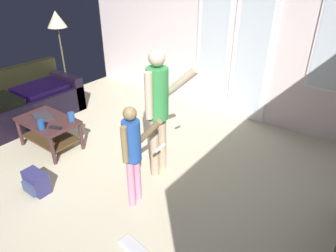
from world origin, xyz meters
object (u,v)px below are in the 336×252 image
object	(u,v)px
person_adult	(159,104)
floor_lamp	(57,24)
backpack	(36,182)
leather_couch	(17,106)
cup_near_edge	(41,125)
loose_keyboard	(138,252)
laptop_closed	(43,116)
person_child	(133,149)
tv_remote_black	(55,128)
cup_by_laptop	(71,117)
coffee_table	(49,127)

from	to	relation	value
person_adult	floor_lamp	bearing A→B (deg)	163.95
floor_lamp	backpack	xyz separation A→B (m)	(2.09, -2.02, -1.25)
leather_couch	cup_near_edge	size ratio (longest dim) A/B	16.18
loose_keyboard	laptop_closed	size ratio (longest dim) A/B	1.40
person_child	loose_keyboard	size ratio (longest dim) A/B	2.55
backpack	loose_keyboard	bearing A→B (deg)	2.56
floor_lamp	tv_remote_black	xyz separation A→B (m)	(1.71, -1.42, -0.92)
person_child	cup_by_laptop	bearing A→B (deg)	168.07
coffee_table	cup_near_edge	bearing A→B (deg)	-47.09
cup_by_laptop	tv_remote_black	world-z (taller)	cup_by_laptop
cup_near_edge	cup_by_laptop	xyz separation A→B (m)	(0.12, 0.38, -0.00)
leather_couch	backpack	distance (m)	1.98
floor_lamp	tv_remote_black	size ratio (longest dim) A/B	9.38
laptop_closed	cup_by_laptop	bearing A→B (deg)	39.74
laptop_closed	tv_remote_black	bearing A→B (deg)	4.41
tv_remote_black	laptop_closed	bearing A→B (deg)	145.31
coffee_table	backpack	bearing A→B (deg)	-44.38
floor_lamp	laptop_closed	xyz separation A→B (m)	(1.28, -1.33, -0.92)
person_adult	loose_keyboard	distance (m)	1.55
person_child	laptop_closed	world-z (taller)	person_child
coffee_table	floor_lamp	size ratio (longest dim) A/B	0.54
person_child	cup_near_edge	distance (m)	1.56
floor_lamp	loose_keyboard	distance (m)	4.31
leather_couch	person_adult	xyz separation A→B (m)	(2.69, 0.33, 0.64)
coffee_table	floor_lamp	bearing A→B (deg)	136.29
loose_keyboard	tv_remote_black	xyz separation A→B (m)	(-1.89, 0.53, 0.44)
cup_by_laptop	person_adult	bearing A→B (deg)	12.62
backpack	cup_near_edge	bearing A→B (deg)	136.61
person_child	backpack	size ratio (longest dim) A/B	3.76
person_adult	person_child	distance (m)	0.65
backpack	cup_by_laptop	size ratio (longest dim) A/B	2.61
floor_lamp	tv_remote_black	bearing A→B (deg)	-39.73
coffee_table	person_adult	size ratio (longest dim) A/B	0.55
person_adult	backpack	world-z (taller)	person_adult
leather_couch	loose_keyboard	bearing A→B (deg)	-12.98
leather_couch	coffee_table	distance (m)	1.11
leather_couch	backpack	world-z (taller)	leather_couch
laptop_closed	person_adult	bearing A→B (deg)	31.95
floor_lamp	laptop_closed	world-z (taller)	floor_lamp
leather_couch	person_adult	world-z (taller)	person_adult
cup_by_laptop	leather_couch	bearing A→B (deg)	-178.32
laptop_closed	floor_lamp	bearing A→B (deg)	150.66
person_adult	loose_keyboard	world-z (taller)	person_adult
backpack	floor_lamp	bearing A→B (deg)	136.06
coffee_table	backpack	distance (m)	0.99
leather_couch	cup_by_laptop	xyz separation A→B (m)	(1.39, 0.04, 0.21)
coffee_table	floor_lamp	world-z (taller)	floor_lamp
person_adult	laptop_closed	xyz separation A→B (m)	(-1.71, -0.47, -0.48)
coffee_table	laptop_closed	xyz separation A→B (m)	(-0.12, 0.01, 0.14)
coffee_table	cup_by_laptop	world-z (taller)	cup_by_laptop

